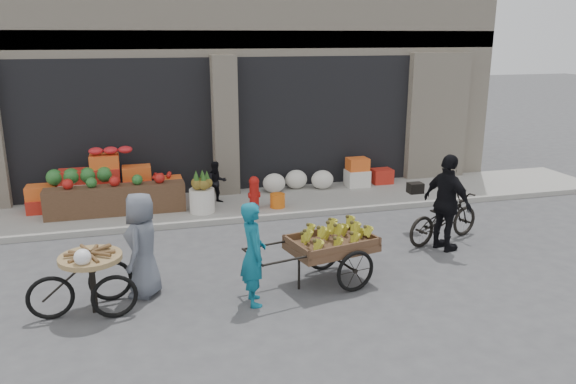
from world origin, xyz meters
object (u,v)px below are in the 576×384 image
object	(u,v)px
vendor_woman	(253,254)
pineapple_bin	(202,201)
fire_hydrant	(254,191)
bicycle	(444,218)
seated_person	(217,182)
cyclist	(447,203)
orange_bucket	(278,201)
tricycle_cart	(91,274)
banana_cart	(329,242)
vendor_grey	(142,245)

from	to	relation	value
vendor_woman	pineapple_bin	bearing A→B (deg)	4.13
fire_hydrant	bicycle	bearing A→B (deg)	-39.96
bicycle	pineapple_bin	bearing A→B (deg)	40.27
seated_person	cyclist	bearing A→B (deg)	-55.48
orange_bucket	cyclist	distance (m)	3.75
pineapple_bin	tricycle_cart	size ratio (longest dim) A/B	0.36
orange_bucket	tricycle_cart	distance (m)	5.14
banana_cart	vendor_grey	xyz separation A→B (m)	(-2.74, 0.34, 0.12)
seated_person	vendor_woman	size ratio (longest dim) A/B	0.62
banana_cart	vendor_grey	distance (m)	2.76
fire_hydrant	tricycle_cart	bearing A→B (deg)	-129.39
tricycle_cart	seated_person	bearing A→B (deg)	55.19
cyclist	vendor_woman	bearing A→B (deg)	89.20
orange_bucket	vendor_woman	size ratio (longest dim) A/B	0.21
seated_person	banana_cart	distance (m)	4.47
tricycle_cart	vendor_grey	size ratio (longest dim) A/B	0.93
banana_cart	pineapple_bin	bearing A→B (deg)	99.21
tricycle_cart	cyclist	distance (m)	5.95
banana_cart	orange_bucket	bearing A→B (deg)	75.70
cyclist	vendor_grey	bearing A→B (deg)	76.91
fire_hydrant	cyclist	size ratio (longest dim) A/B	0.41
fire_hydrant	seated_person	size ratio (longest dim) A/B	0.76
banana_cart	vendor_woman	bearing A→B (deg)	-175.84
vendor_grey	pineapple_bin	bearing A→B (deg)	179.23
orange_bucket	banana_cart	world-z (taller)	banana_cart
vendor_grey	vendor_woman	bearing A→B (deg)	84.23
fire_hydrant	vendor_woman	xyz separation A→B (m)	(-0.88, -4.06, 0.25)
seated_person	vendor_grey	xyz separation A→B (m)	(-1.67, -4.00, 0.19)
vendor_woman	cyclist	size ratio (longest dim) A/B	0.87
tricycle_cart	pineapple_bin	bearing A→B (deg)	56.09
vendor_woman	tricycle_cart	size ratio (longest dim) A/B	1.04
fire_hydrant	orange_bucket	bearing A→B (deg)	-5.71
seated_person	cyclist	distance (m)	5.03
pineapple_bin	cyclist	world-z (taller)	cyclist
seated_person	vendor_woman	world-z (taller)	vendor_woman
tricycle_cart	bicycle	distance (m)	6.21
orange_bucket	cyclist	size ratio (longest dim) A/B	0.18
pineapple_bin	orange_bucket	xyz separation A→B (m)	(1.60, -0.10, -0.10)
banana_cart	tricycle_cart	xyz separation A→B (m)	(-3.44, -0.05, -0.09)
pineapple_bin	vendor_grey	bearing A→B (deg)	-110.47
vendor_woman	cyclist	bearing A→B (deg)	-72.04
orange_bucket	tricycle_cart	size ratio (longest dim) A/B	0.22
tricycle_cart	vendor_grey	xyz separation A→B (m)	(0.70, 0.39, 0.21)
orange_bucket	pineapple_bin	bearing A→B (deg)	176.42
pineapple_bin	vendor_woman	world-z (taller)	vendor_woman
bicycle	cyclist	xyz separation A→B (m)	(-0.20, -0.40, 0.42)
banana_cart	cyclist	distance (m)	2.58
fire_hydrant	vendor_woman	bearing A→B (deg)	-102.27
vendor_woman	orange_bucket	bearing A→B (deg)	-17.94
tricycle_cart	vendor_grey	bearing A→B (deg)	22.48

